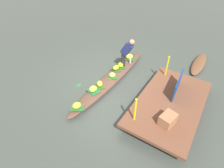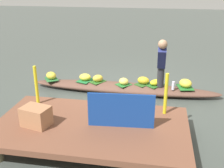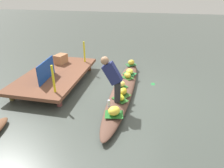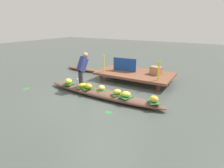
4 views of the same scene
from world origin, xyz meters
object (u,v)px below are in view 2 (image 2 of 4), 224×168
at_px(banana_bunch_1, 143,80).
at_px(banana_bunch_3, 156,82).
at_px(banana_bunch_0, 186,83).
at_px(banana_bunch_5, 85,77).
at_px(water_bottle, 173,86).
at_px(market_banner, 121,111).
at_px(banana_bunch_2, 124,81).
at_px(banana_bunch_4, 98,78).
at_px(vendor_person, 162,60).
at_px(produce_crate, 36,116).
at_px(banana_bunch_6, 51,76).
at_px(vendor_boat, 124,88).

relative_size(banana_bunch_1, banana_bunch_3, 0.96).
height_order(banana_bunch_0, banana_bunch_5, banana_bunch_0).
xyz_separation_m(water_bottle, market_banner, (0.90, 2.11, 0.33)).
relative_size(banana_bunch_3, banana_bunch_5, 1.03).
distance_m(banana_bunch_0, banana_bunch_2, 1.45).
xyz_separation_m(banana_bunch_5, market_banner, (-1.24, 2.33, 0.34)).
height_order(banana_bunch_2, banana_bunch_4, banana_bunch_4).
relative_size(vendor_person, produce_crate, 2.69).
bearing_deg(produce_crate, banana_bunch_4, -100.38).
height_order(banana_bunch_2, water_bottle, water_bottle).
bearing_deg(banana_bunch_5, water_bottle, 173.97).
height_order(banana_bunch_1, market_banner, market_banner).
distance_m(water_bottle, produce_crate, 3.24).
bearing_deg(produce_crate, banana_bunch_1, -121.82).
relative_size(banana_bunch_6, produce_crate, 0.61).
relative_size(vendor_boat, banana_bunch_2, 20.13).
bearing_deg(banana_bunch_1, banana_bunch_5, 0.43).
height_order(banana_bunch_5, market_banner, market_banner).
distance_m(vendor_boat, banana_bunch_4, 0.69).
bearing_deg(water_bottle, banana_bunch_6, -3.15).
height_order(vendor_boat, water_bottle, water_bottle).
bearing_deg(banana_bunch_4, produce_crate, 79.62).
xyz_separation_m(banana_bunch_3, banana_bunch_4, (1.41, 0.01, 0.02)).
bearing_deg(banana_bunch_6, banana_bunch_1, -178.23).
relative_size(vendor_boat, banana_bunch_0, 15.46).
bearing_deg(vendor_person, banana_bunch_6, -2.84).
bearing_deg(banana_bunch_1, market_banner, 84.99).
bearing_deg(banana_bunch_6, banana_bunch_5, -176.01).
bearing_deg(produce_crate, banana_bunch_2, -114.87).
distance_m(banana_bunch_1, banana_bunch_5, 1.45).
xyz_separation_m(banana_bunch_0, market_banner, (1.19, 2.30, 0.33)).
xyz_separation_m(vendor_boat, banana_bunch_6, (1.86, 0.00, 0.21)).
bearing_deg(banana_bunch_4, vendor_boat, 177.29).
height_order(vendor_boat, produce_crate, produce_crate).
height_order(banana_bunch_2, banana_bunch_5, banana_bunch_5).
bearing_deg(banana_bunch_5, banana_bunch_1, -179.57).
distance_m(banana_bunch_1, market_banner, 2.38).
distance_m(banana_bunch_2, banana_bunch_4, 0.66).
bearing_deg(water_bottle, vendor_boat, -8.23).
distance_m(banana_bunch_1, vendor_person, 0.74).
relative_size(banana_bunch_3, market_banner, 0.28).
bearing_deg(banana_bunch_2, market_banner, 96.47).
relative_size(banana_bunch_5, market_banner, 0.27).
bearing_deg(banana_bunch_6, banana_bunch_2, 178.28).
height_order(banana_bunch_0, produce_crate, produce_crate).
xyz_separation_m(banana_bunch_2, banana_bunch_5, (0.99, -0.12, 0.00)).
bearing_deg(market_banner, banana_bunch_6, -51.54).
xyz_separation_m(vendor_boat, banana_bunch_5, (0.99, -0.06, 0.20)).
bearing_deg(banana_bunch_2, banana_bunch_3, -172.80).
relative_size(banana_bunch_4, banana_bunch_5, 0.91).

